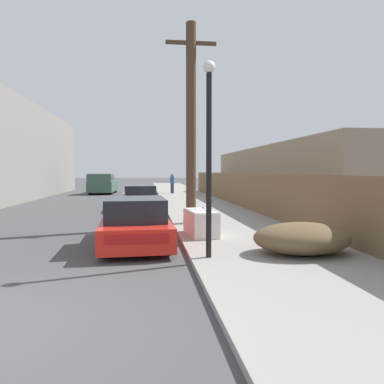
{
  "coord_description": "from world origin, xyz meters",
  "views": [
    {
      "loc": [
        2.27,
        -4.86,
        1.99
      ],
      "look_at": [
        3.8,
        7.76,
        1.29
      ],
      "focal_mm": 35.0,
      "sensor_mm": 36.0,
      "label": 1
    }
  ],
  "objects_px": {
    "car_parked_mid": "(140,198)",
    "pedestrian": "(172,183)",
    "parked_sports_car_red": "(135,224)",
    "street_lamp": "(209,143)",
    "discarded_fridge": "(201,223)",
    "brush_pile": "(302,238)",
    "utility_pole": "(191,122)",
    "pickup_truck": "(103,184)"
  },
  "relations": [
    {
      "from": "street_lamp",
      "to": "pickup_truck",
      "type": "bearing_deg",
      "value": 101.43
    },
    {
      "from": "discarded_fridge",
      "to": "street_lamp",
      "type": "xyz_separation_m",
      "value": [
        -0.24,
        -2.85,
        2.11
      ]
    },
    {
      "from": "parked_sports_car_red",
      "to": "street_lamp",
      "type": "xyz_separation_m",
      "value": [
        1.64,
        -2.11,
        2.01
      ]
    },
    {
      "from": "parked_sports_car_red",
      "to": "pickup_truck",
      "type": "relative_size",
      "value": 0.81
    },
    {
      "from": "utility_pole",
      "to": "pedestrian",
      "type": "height_order",
      "value": "utility_pole"
    },
    {
      "from": "pedestrian",
      "to": "street_lamp",
      "type": "bearing_deg",
      "value": -91.96
    },
    {
      "from": "pickup_truck",
      "to": "utility_pole",
      "type": "distance_m",
      "value": 21.4
    },
    {
      "from": "brush_pile",
      "to": "pickup_truck",
      "type": "bearing_deg",
      "value": 105.97
    },
    {
      "from": "parked_sports_car_red",
      "to": "pedestrian",
      "type": "distance_m",
      "value": 21.87
    },
    {
      "from": "utility_pole",
      "to": "discarded_fridge",
      "type": "bearing_deg",
      "value": -90.4
    },
    {
      "from": "discarded_fridge",
      "to": "brush_pile",
      "type": "bearing_deg",
      "value": -60.35
    },
    {
      "from": "pickup_truck",
      "to": "brush_pile",
      "type": "xyz_separation_m",
      "value": [
        7.39,
        -25.81,
        -0.41
      ]
    },
    {
      "from": "car_parked_mid",
      "to": "pickup_truck",
      "type": "height_order",
      "value": "pickup_truck"
    },
    {
      "from": "discarded_fridge",
      "to": "pedestrian",
      "type": "distance_m",
      "value": 21.01
    },
    {
      "from": "discarded_fridge",
      "to": "car_parked_mid",
      "type": "xyz_separation_m",
      "value": [
        -1.95,
        8.64,
        0.11
      ]
    },
    {
      "from": "utility_pole",
      "to": "brush_pile",
      "type": "bearing_deg",
      "value": -70.36
    },
    {
      "from": "pickup_truck",
      "to": "utility_pole",
      "type": "height_order",
      "value": "utility_pole"
    },
    {
      "from": "parked_sports_car_red",
      "to": "car_parked_mid",
      "type": "height_order",
      "value": "parked_sports_car_red"
    },
    {
      "from": "utility_pole",
      "to": "pedestrian",
      "type": "relative_size",
      "value": 4.26
    },
    {
      "from": "car_parked_mid",
      "to": "utility_pole",
      "type": "relative_size",
      "value": 0.63
    },
    {
      "from": "discarded_fridge",
      "to": "street_lamp",
      "type": "distance_m",
      "value": 3.55
    },
    {
      "from": "discarded_fridge",
      "to": "brush_pile",
      "type": "xyz_separation_m",
      "value": [
        1.92,
        -2.76,
        -0.01
      ]
    },
    {
      "from": "street_lamp",
      "to": "pedestrian",
      "type": "relative_size",
      "value": 2.52
    },
    {
      "from": "car_parked_mid",
      "to": "pedestrian",
      "type": "bearing_deg",
      "value": 74.58
    },
    {
      "from": "parked_sports_car_red",
      "to": "brush_pile",
      "type": "height_order",
      "value": "parked_sports_car_red"
    },
    {
      "from": "car_parked_mid",
      "to": "street_lamp",
      "type": "height_order",
      "value": "street_lamp"
    },
    {
      "from": "car_parked_mid",
      "to": "brush_pile",
      "type": "distance_m",
      "value": 12.04
    },
    {
      "from": "discarded_fridge",
      "to": "brush_pile",
      "type": "distance_m",
      "value": 3.36
    },
    {
      "from": "pickup_truck",
      "to": "car_parked_mid",
      "type": "bearing_deg",
      "value": 105.39
    },
    {
      "from": "discarded_fridge",
      "to": "pedestrian",
      "type": "relative_size",
      "value": 1.02
    },
    {
      "from": "car_parked_mid",
      "to": "utility_pole",
      "type": "bearing_deg",
      "value": -75.96
    },
    {
      "from": "parked_sports_car_red",
      "to": "utility_pole",
      "type": "height_order",
      "value": "utility_pole"
    },
    {
      "from": "discarded_fridge",
      "to": "street_lamp",
      "type": "bearing_deg",
      "value": -99.85
    },
    {
      "from": "pickup_truck",
      "to": "pedestrian",
      "type": "xyz_separation_m",
      "value": [
        6.05,
        -2.05,
        0.08
      ]
    },
    {
      "from": "discarded_fridge",
      "to": "street_lamp",
      "type": "relative_size",
      "value": 0.41
    },
    {
      "from": "parked_sports_car_red",
      "to": "pedestrian",
      "type": "xyz_separation_m",
      "value": [
        2.46,
        21.73,
        0.39
      ]
    },
    {
      "from": "utility_pole",
      "to": "brush_pile",
      "type": "xyz_separation_m",
      "value": [
        1.9,
        -5.33,
        -3.27
      ]
    },
    {
      "from": "discarded_fridge",
      "to": "brush_pile",
      "type": "height_order",
      "value": "discarded_fridge"
    },
    {
      "from": "discarded_fridge",
      "to": "car_parked_mid",
      "type": "relative_size",
      "value": 0.38
    },
    {
      "from": "utility_pole",
      "to": "pedestrian",
      "type": "bearing_deg",
      "value": 88.25
    },
    {
      "from": "brush_pile",
      "to": "discarded_fridge",
      "type": "bearing_deg",
      "value": 124.76
    },
    {
      "from": "utility_pole",
      "to": "street_lamp",
      "type": "bearing_deg",
      "value": -92.69
    }
  ]
}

